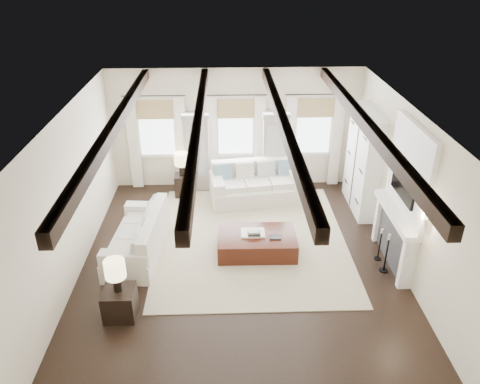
{
  "coord_description": "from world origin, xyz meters",
  "views": [
    {
      "loc": [
        -0.28,
        -7.87,
        5.83
      ],
      "look_at": [
        0.03,
        1.05,
        1.15
      ],
      "focal_mm": 35.0,
      "sensor_mm": 36.0,
      "label": 1
    }
  ],
  "objects_px": {
    "sofa_back": "(256,185)",
    "side_table_front": "(120,303)",
    "sofa_left": "(140,238)",
    "side_table_back": "(183,186)",
    "ottoman": "(257,243)"
  },
  "relations": [
    {
      "from": "sofa_back",
      "to": "side_table_front",
      "type": "height_order",
      "value": "sofa_back"
    },
    {
      "from": "sofa_left",
      "to": "ottoman",
      "type": "bearing_deg",
      "value": -0.49
    },
    {
      "from": "sofa_back",
      "to": "ottoman",
      "type": "height_order",
      "value": "sofa_back"
    },
    {
      "from": "sofa_left",
      "to": "ottoman",
      "type": "distance_m",
      "value": 2.48
    },
    {
      "from": "ottoman",
      "to": "side_table_front",
      "type": "distance_m",
      "value": 3.15
    },
    {
      "from": "sofa_left",
      "to": "side_table_front",
      "type": "height_order",
      "value": "sofa_left"
    },
    {
      "from": "sofa_back",
      "to": "side_table_front",
      "type": "xyz_separation_m",
      "value": [
        -2.68,
        -4.26,
        -0.12
      ]
    },
    {
      "from": "side_table_front",
      "to": "side_table_back",
      "type": "distance_m",
      "value": 4.57
    },
    {
      "from": "sofa_back",
      "to": "side_table_back",
      "type": "distance_m",
      "value": 1.92
    },
    {
      "from": "ottoman",
      "to": "side_table_front",
      "type": "bearing_deg",
      "value": -143.07
    },
    {
      "from": "side_table_front",
      "to": "side_table_back",
      "type": "height_order",
      "value": "side_table_back"
    },
    {
      "from": "side_table_front",
      "to": "sofa_back",
      "type": "bearing_deg",
      "value": 57.87
    },
    {
      "from": "side_table_front",
      "to": "sofa_left",
      "type": "bearing_deg",
      "value": 87.85
    },
    {
      "from": "ottoman",
      "to": "side_table_front",
      "type": "relative_size",
      "value": 3.0
    },
    {
      "from": "ottoman",
      "to": "side_table_back",
      "type": "relative_size",
      "value": 2.78
    }
  ]
}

